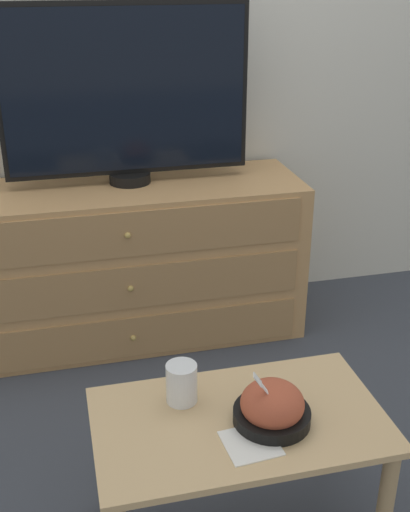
# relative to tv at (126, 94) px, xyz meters

# --- Properties ---
(ground_plane) EXTENTS (12.00, 12.00, 0.00)m
(ground_plane) POSITION_rel_tv_xyz_m (0.01, 0.22, -1.04)
(ground_plane) COLOR #383D47
(wall_back) EXTENTS (12.00, 0.05, 2.60)m
(wall_back) POSITION_rel_tv_xyz_m (0.01, 0.24, 0.26)
(wall_back) COLOR silver
(wall_back) RESTS_ON ground_plane
(dresser) EXTENTS (1.51, 0.49, 0.68)m
(dresser) POSITION_rel_tv_xyz_m (-0.05, -0.05, -0.70)
(dresser) COLOR tan
(dresser) RESTS_ON ground_plane
(tv) EXTENTS (0.98, 0.17, 0.70)m
(tv) POSITION_rel_tv_xyz_m (0.00, 0.00, 0.00)
(tv) COLOR black
(tv) RESTS_ON dresser
(coffee_table) EXTENTS (0.77, 0.45, 0.42)m
(coffee_table) POSITION_rel_tv_xyz_m (0.11, -1.24, -0.70)
(coffee_table) COLOR tan
(coffee_table) RESTS_ON ground_plane
(takeout_bowl) EXTENTS (0.20, 0.20, 0.17)m
(takeout_bowl) POSITION_rel_tv_xyz_m (0.19, -1.27, -0.58)
(takeout_bowl) COLOR black
(takeout_bowl) RESTS_ON coffee_table
(drink_cup) EXTENTS (0.09, 0.09, 0.11)m
(drink_cup) POSITION_rel_tv_xyz_m (-0.02, -1.13, -0.58)
(drink_cup) COLOR #9E6638
(drink_cup) RESTS_ON coffee_table
(napkin) EXTENTS (0.14, 0.14, 0.00)m
(napkin) POSITION_rel_tv_xyz_m (0.11, -1.34, -0.62)
(napkin) COLOR white
(napkin) RESTS_ON coffee_table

